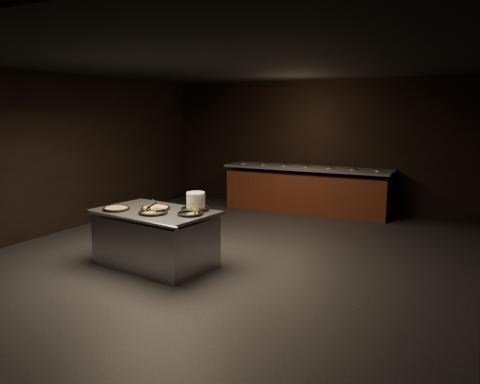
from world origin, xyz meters
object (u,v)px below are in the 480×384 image
at_px(pan_veggie_whole, 116,209).
at_px(pan_cheese_whole, 155,208).
at_px(serving_counter, 156,239).
at_px(plate_stack, 196,202).

distance_m(pan_veggie_whole, pan_cheese_whole, 0.56).
relative_size(pan_veggie_whole, pan_cheese_whole, 0.91).
relative_size(serving_counter, pan_cheese_whole, 4.34).
height_order(serving_counter, pan_veggie_whole, pan_veggie_whole).
bearing_deg(pan_veggie_whole, pan_cheese_whole, 30.50).
xyz_separation_m(serving_counter, pan_cheese_whole, (-0.03, 0.06, 0.44)).
distance_m(serving_counter, pan_veggie_whole, 0.71).
bearing_deg(plate_stack, pan_veggie_whole, -154.99).
bearing_deg(plate_stack, serving_counter, -153.62).
distance_m(plate_stack, pan_veggie_whole, 1.16).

